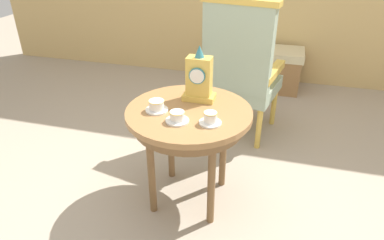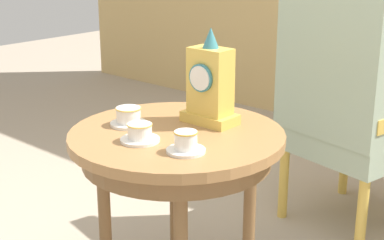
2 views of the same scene
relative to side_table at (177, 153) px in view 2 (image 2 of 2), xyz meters
The scene contains 6 objects.
side_table is the anchor object (origin of this frame).
teacup_left 0.21m from the side_table, 161.14° to the right, with size 0.13×0.13×0.06m.
teacup_right 0.18m from the side_table, 98.82° to the right, with size 0.13×0.13×0.06m.
teacup_center 0.22m from the side_table, 39.21° to the right, with size 0.12×0.12×0.07m.
mantel_clock 0.26m from the side_table, 81.59° to the left, with size 0.19×0.11×0.34m.
armchair 0.88m from the side_table, 78.48° to the left, with size 0.63×0.63×1.14m.
Camera 2 is at (1.30, -1.35, 1.27)m, focal length 54.50 mm.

